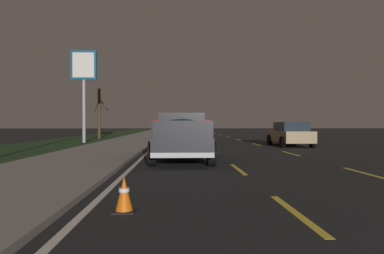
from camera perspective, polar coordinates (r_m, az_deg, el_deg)
ground at (r=27.58m, az=5.16°, el=-2.39°), size 144.00×144.00×0.00m
sidewalk_shoulder at (r=27.60m, az=-10.37°, el=-2.27°), size 108.00×4.00×0.12m
grass_verge at (r=28.72m, az=-20.31°, el=-2.30°), size 108.00×6.00×0.01m
lane_markings at (r=30.35m, az=-1.39°, el=-2.11°), size 108.00×7.04×0.01m
pickup_truck at (r=12.95m, az=-1.83°, el=-1.42°), size 5.42×2.28×1.87m
sedan_tan at (r=21.87m, az=16.66°, el=-1.14°), size 4.44×2.08×1.54m
sedan_red at (r=24.65m, az=-2.27°, el=-0.92°), size 4.44×2.09×1.54m
gas_price_sign at (r=26.36m, az=-18.30°, el=8.83°), size 0.27×1.90×6.95m
bare_tree_far at (r=32.32m, az=-15.80°, el=2.47°), size 2.08×1.69×4.76m
traffic_cone_near at (r=5.54m, az=-11.73°, el=-11.43°), size 0.36×0.36×0.58m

